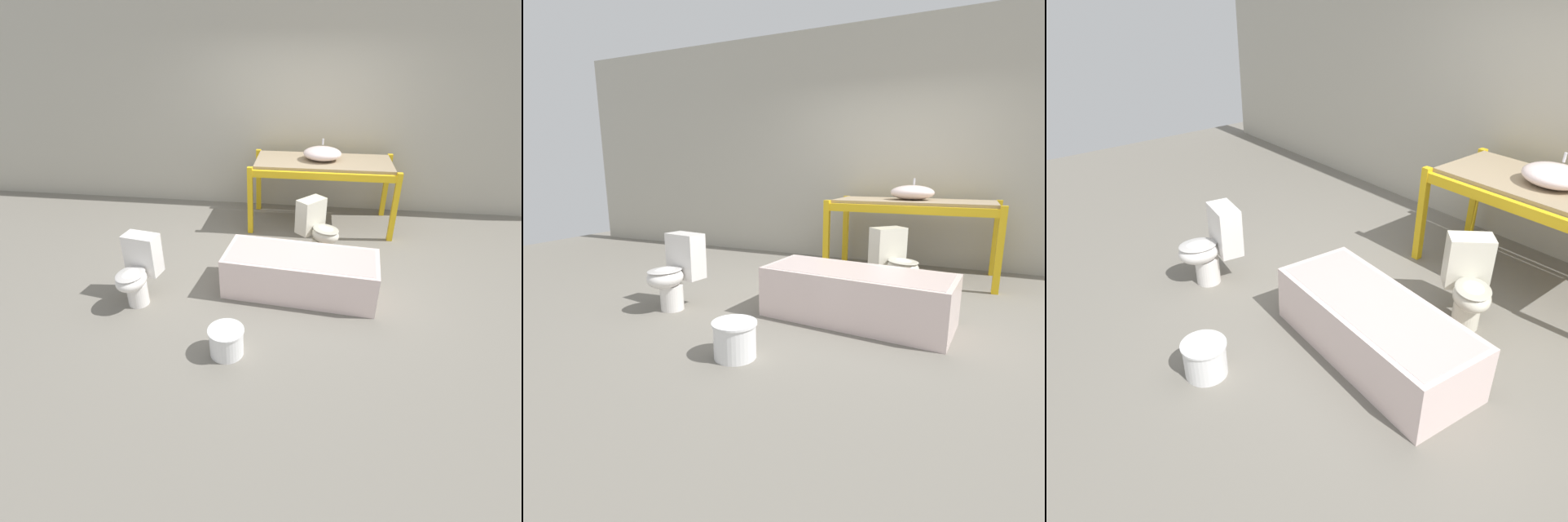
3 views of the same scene
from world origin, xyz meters
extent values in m
plane|color=slate|center=(0.00, 0.00, 0.00)|extent=(12.00, 12.00, 0.00)
cube|color=#B2AD9E|center=(0.00, 1.94, 1.60)|extent=(10.80, 0.08, 3.20)
cube|color=yellow|center=(-0.58, 0.83, 0.47)|extent=(0.07, 0.07, 0.94)
cube|color=yellow|center=(1.33, 0.83, 0.47)|extent=(0.07, 0.07, 0.94)
cube|color=yellow|center=(-0.58, 1.68, 0.47)|extent=(0.07, 0.07, 0.94)
cube|color=yellow|center=(1.33, 1.68, 0.47)|extent=(0.07, 0.07, 0.94)
cube|color=yellow|center=(0.38, 0.83, 0.86)|extent=(1.90, 0.06, 0.09)
cube|color=yellow|center=(0.38, 1.68, 0.86)|extent=(1.90, 0.06, 0.09)
cube|color=#998466|center=(0.38, 1.26, 0.92)|extent=(1.83, 0.79, 0.04)
ellipsoid|color=silver|center=(0.35, 1.27, 1.02)|extent=(0.52, 0.45, 0.18)
cylinder|color=silver|center=(0.35, 1.40, 1.15)|extent=(0.02, 0.02, 0.08)
cube|color=silver|center=(0.17, -0.56, 0.22)|extent=(1.66, 0.80, 0.45)
cube|color=beige|center=(0.17, -0.56, 0.36)|extent=(1.57, 0.72, 0.18)
cylinder|color=silver|center=(0.40, 0.27, 0.12)|extent=(0.22, 0.22, 0.24)
ellipsoid|color=silver|center=(0.44, 0.22, 0.33)|extent=(0.46, 0.46, 0.20)
ellipsoid|color=#B3AF9F|center=(0.44, 0.22, 0.39)|extent=(0.44, 0.43, 0.03)
cube|color=silver|center=(0.25, 0.40, 0.49)|extent=(0.38, 0.39, 0.43)
cylinder|color=white|center=(-1.48, -1.00, 0.12)|extent=(0.22, 0.22, 0.24)
ellipsoid|color=white|center=(-1.49, -1.06, 0.33)|extent=(0.34, 0.40, 0.20)
ellipsoid|color=beige|center=(-1.49, -1.06, 0.39)|extent=(0.33, 0.38, 0.03)
cube|color=white|center=(-1.45, -0.80, 0.49)|extent=(0.38, 0.25, 0.43)
cylinder|color=white|center=(-0.42, -1.62, 0.13)|extent=(0.30, 0.30, 0.26)
cylinder|color=white|center=(-0.42, -1.62, 0.26)|extent=(0.32, 0.32, 0.02)
camera|label=1|loc=(0.23, -4.28, 2.54)|focal=28.00mm
camera|label=2|loc=(1.00, -3.90, 1.30)|focal=28.00mm
camera|label=3|loc=(2.16, -2.78, 2.50)|focal=35.00mm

